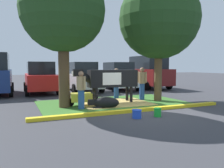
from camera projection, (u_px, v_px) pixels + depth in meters
The scene contains 18 objects.
ground_plane at pixel (138, 112), 8.78m from camera, with size 80.00×80.00×0.00m, color #38383D.
grass_island at pixel (114, 103), 10.81m from camera, with size 6.85×4.13×0.02m, color #386B28.
curb_yellow at pixel (137, 110), 8.78m from camera, with size 8.05×0.24×0.12m, color yellow.
hay_bedding at pixel (115, 103), 10.68m from camera, with size 3.20×2.40×0.04m, color tan.
shade_tree_left at pixel (63, 10), 9.34m from camera, with size 3.51×3.51×5.84m.
shade_tree_right at pixel (159, 19), 11.26m from camera, with size 3.98×3.98×6.09m.
cow_holstein at pixel (110, 79), 10.73m from camera, with size 3.14×0.84×1.62m.
calf_lying at pixel (105, 103), 9.47m from camera, with size 1.32×0.87×0.48m.
person_handler at pixel (142, 82), 11.75m from camera, with size 0.34×0.47×1.68m.
person_visitor_near at pixel (81, 89), 9.20m from camera, with size 0.34×0.50×1.56m.
person_visitor_far at pixel (116, 82), 12.27m from camera, with size 0.39×0.41×1.64m.
wheelbarrow at pixel (81, 98), 9.93m from camera, with size 1.62×0.79×0.63m.
bucket_blue at pixel (137, 114), 7.71m from camera, with size 0.34×0.34×0.29m.
bucket_green at pixel (158, 112), 7.94m from camera, with size 0.27×0.27×0.31m.
sedan_blue at pixel (41, 78), 14.76m from camera, with size 2.08×4.43×2.02m.
sedan_silver at pixel (82, 77), 15.82m from camera, with size 2.08×4.43×2.02m.
hatchback_white at pixel (118, 76), 16.84m from camera, with size 2.08×4.43×2.02m.
suv_black at pixel (148, 72), 17.99m from camera, with size 2.18×4.63×2.52m.
Camera 1 is at (-4.39, -7.53, 1.78)m, focal length 36.52 mm.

